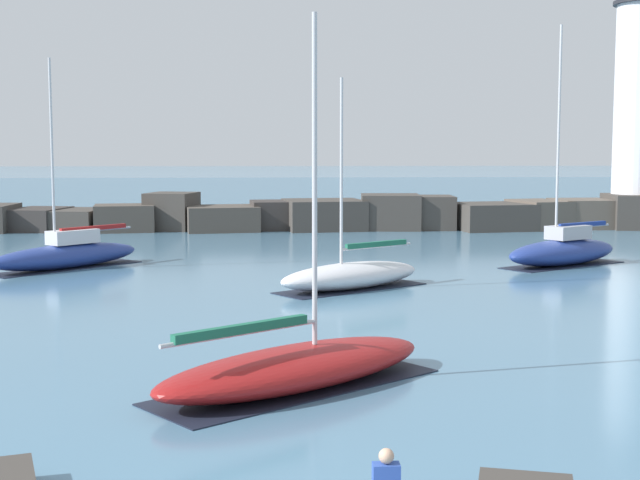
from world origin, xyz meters
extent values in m
cube|color=teal|center=(0.00, 111.41, 0.00)|extent=(400.00, 116.00, 0.01)
cube|color=#383330|center=(-15.97, 52.06, 0.75)|extent=(4.01, 5.26, 1.50)
cube|color=#423D38|center=(-13.21, 51.84, 0.72)|extent=(4.16, 5.38, 1.43)
cube|color=#4C443D|center=(-9.94, 50.79, 0.90)|extent=(4.38, 3.91, 1.79)
cube|color=#423D38|center=(-6.84, 51.76, 1.28)|extent=(3.76, 4.08, 2.56)
cube|color=#4C443D|center=(-3.38, 50.85, 0.84)|extent=(5.37, 4.91, 1.68)
cube|color=#383330|center=(0.19, 51.84, 0.98)|extent=(3.47, 4.01, 1.97)
cube|color=#423D38|center=(3.62, 51.46, 1.02)|extent=(5.84, 5.63, 2.04)
cube|color=#423D38|center=(8.25, 51.39, 1.20)|extent=(4.29, 4.29, 2.41)
cube|color=#423D38|center=(10.97, 51.34, 1.15)|extent=(3.47, 3.71, 2.31)
cube|color=#423D38|center=(15.23, 50.69, 0.91)|extent=(5.73, 5.35, 1.82)
cube|color=brown|center=(18.72, 51.36, 0.99)|extent=(3.99, 5.15, 1.97)
cube|color=brown|center=(21.96, 51.67, 1.01)|extent=(4.08, 4.37, 2.02)
cube|color=#423D38|center=(25.59, 51.33, 1.18)|extent=(4.20, 5.01, 2.37)
cylinder|color=gray|center=(26.05, 52.06, 0.90)|extent=(4.95, 4.95, 1.80)
ellipsoid|color=white|center=(3.11, 24.87, 0.52)|extent=(6.70, 5.56, 1.04)
cube|color=black|center=(3.11, 24.87, 0.01)|extent=(6.40, 5.33, 0.03)
cylinder|color=silver|center=(2.70, 24.58, 4.64)|extent=(0.12, 0.12, 7.20)
cylinder|color=#BCBCC1|center=(4.21, 25.65, 1.59)|extent=(3.09, 2.21, 0.10)
cube|color=#1E664C|center=(4.21, 25.65, 1.69)|extent=(2.69, 1.98, 0.20)
ellipsoid|color=navy|center=(-9.54, 31.69, 0.56)|extent=(6.64, 7.02, 1.12)
cube|color=black|center=(-9.54, 31.69, 0.01)|extent=(6.35, 6.70, 0.03)
cube|color=silver|center=(-9.27, 31.98, 1.44)|extent=(2.32, 2.41, 0.64)
cylinder|color=silver|center=(-9.94, 31.25, 5.36)|extent=(0.12, 0.12, 8.47)
cylinder|color=#BCBCC1|center=(-8.48, 32.85, 1.67)|extent=(3.00, 3.26, 0.10)
cube|color=maroon|center=(-8.48, 32.85, 1.77)|extent=(2.63, 2.85, 0.20)
ellipsoid|color=maroon|center=(0.52, 10.26, 0.46)|extent=(7.46, 6.56, 0.93)
cube|color=black|center=(0.52, 10.26, 0.01)|extent=(7.13, 6.29, 0.03)
cylinder|color=silver|center=(0.97, 10.61, 4.75)|extent=(0.12, 0.12, 7.65)
cylinder|color=#BCBCC1|center=(-0.68, 9.33, 1.48)|extent=(3.35, 2.64, 0.10)
cube|color=#1E664C|center=(-0.68, 9.33, 1.58)|extent=(2.92, 2.33, 0.20)
ellipsoid|color=navy|center=(13.84, 31.48, 0.62)|extent=(7.11, 5.55, 1.24)
cube|color=black|center=(13.84, 31.48, 0.01)|extent=(6.78, 5.33, 0.03)
cube|color=#B2B2B7|center=(14.14, 31.67, 1.56)|extent=(2.41, 2.10, 0.64)
cylinder|color=silver|center=(13.39, 31.20, 6.23)|extent=(0.12, 0.12, 9.99)
cylinder|color=#BCBCC1|center=(15.04, 32.24, 1.79)|extent=(3.35, 2.18, 0.10)
cube|color=navy|center=(15.04, 32.24, 1.89)|extent=(2.91, 1.95, 0.20)
sphere|color=tan|center=(1.45, 1.36, 1.47)|extent=(0.21, 0.21, 0.21)
camera|label=1|loc=(-0.05, -9.89, 5.46)|focal=50.00mm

